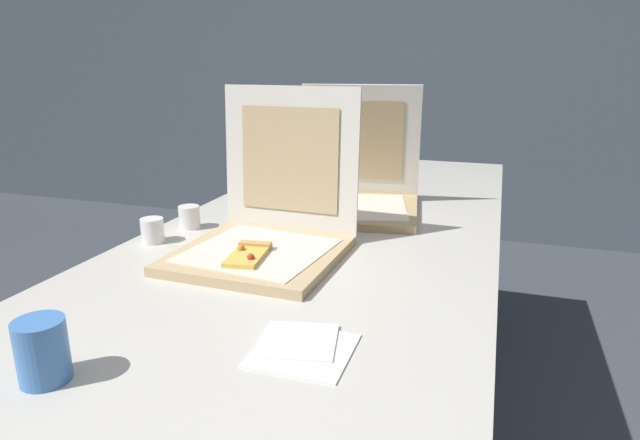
# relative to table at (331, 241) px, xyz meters

# --- Properties ---
(wall_back) EXTENTS (10.00, 0.10, 2.60)m
(wall_back) POSITION_rel_table_xyz_m (0.00, 2.44, 0.59)
(wall_back) COLOR #4C5660
(wall_back) RESTS_ON ground
(table) EXTENTS (0.89, 2.17, 0.76)m
(table) POSITION_rel_table_xyz_m (0.00, 0.00, 0.00)
(table) COLOR beige
(table) RESTS_ON ground
(pizza_box_front) EXTENTS (0.37, 0.39, 0.38)m
(pizza_box_front) POSITION_rel_table_xyz_m (-0.07, -0.27, 0.10)
(pizza_box_front) COLOR tan
(pizza_box_front) RESTS_ON table
(pizza_box_middle) EXTENTS (0.40, 0.40, 0.37)m
(pizza_box_middle) POSITION_rel_table_xyz_m (0.03, 0.16, 0.10)
(pizza_box_middle) COLOR tan
(pizza_box_middle) RESTS_ON table
(cup_white_mid) EXTENTS (0.06, 0.06, 0.06)m
(cup_white_mid) POSITION_rel_table_xyz_m (-0.26, 0.04, 0.08)
(cup_white_mid) COLOR white
(cup_white_mid) RESTS_ON table
(cup_white_near_center) EXTENTS (0.06, 0.06, 0.06)m
(cup_white_near_center) POSITION_rel_table_xyz_m (-0.35, -0.15, 0.08)
(cup_white_near_center) COLOR white
(cup_white_near_center) RESTS_ON table
(cup_white_far) EXTENTS (0.06, 0.06, 0.06)m
(cup_white_far) POSITION_rel_table_xyz_m (-0.18, 0.36, 0.08)
(cup_white_far) COLOR white
(cup_white_far) RESTS_ON table
(cup_white_near_left) EXTENTS (0.06, 0.06, 0.06)m
(cup_white_near_left) POSITION_rel_table_xyz_m (-0.38, -0.28, 0.08)
(cup_white_near_left) COLOR white
(cup_white_near_left) RESTS_ON table
(cup_printed_front) EXTENTS (0.07, 0.07, 0.09)m
(cup_printed_front) POSITION_rel_table_xyz_m (-0.16, -0.85, 0.10)
(cup_printed_front) COLOR #477FCC
(cup_printed_front) RESTS_ON table
(napkin_pile) EXTENTS (0.16, 0.17, 0.01)m
(napkin_pile) POSITION_rel_table_xyz_m (0.15, -0.65, 0.05)
(napkin_pile) COLOR white
(napkin_pile) RESTS_ON table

